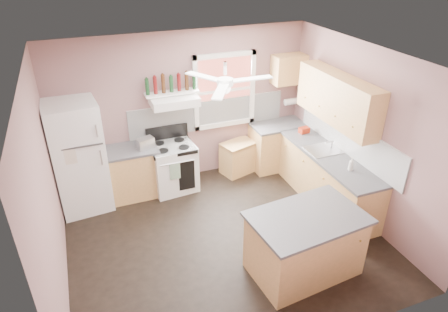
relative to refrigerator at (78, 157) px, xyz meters
name	(u,v)px	position (x,y,z in m)	size (l,w,h in m)	color
floor	(225,238)	(1.87, -1.66, -0.93)	(4.50, 4.50, 0.00)	black
ceiling	(225,62)	(1.87, -1.66, 1.77)	(4.50, 4.50, 0.00)	white
wall_back	(184,108)	(1.87, 0.37, 0.42)	(4.50, 0.05, 2.70)	#835F5D
wall_right	(364,135)	(4.14, -1.66, 0.42)	(0.05, 4.00, 2.70)	#835F5D
wall_left	(44,195)	(-0.41, -1.66, 0.42)	(0.05, 4.00, 2.70)	#835F5D
backsplash_back	(209,115)	(2.32, 0.33, 0.25)	(2.90, 0.03, 0.55)	white
backsplash_right	(348,137)	(4.10, -1.36, 0.25)	(0.03, 2.60, 0.55)	white
window_view	(224,90)	(2.62, 0.32, 0.67)	(1.00, 0.02, 1.20)	brown
window_frame	(225,91)	(2.62, 0.30, 0.67)	(1.16, 0.07, 1.36)	white
refrigerator	(78,157)	(0.00, 0.00, 0.00)	(0.78, 0.76, 1.85)	white
base_cabinet_left	(132,173)	(0.81, 0.04, -0.50)	(0.90, 0.60, 0.86)	tan
counter_left	(129,150)	(0.81, 0.04, -0.05)	(0.92, 0.62, 0.04)	#47474A
toaster	(145,143)	(1.07, -0.03, 0.06)	(0.28, 0.16, 0.18)	silver
stove	(173,167)	(1.52, -0.02, -0.50)	(0.75, 0.64, 0.86)	white
range_hood	(174,101)	(1.64, 0.09, 0.69)	(0.78, 0.50, 0.14)	white
bottle_shelf	(172,93)	(1.64, 0.21, 0.79)	(0.90, 0.26, 0.03)	white
cart	(238,157)	(2.82, 0.09, -0.62)	(0.62, 0.41, 0.62)	tan
base_cabinet_corner	(277,146)	(3.62, 0.04, -0.50)	(1.00, 0.60, 0.86)	tan
base_cabinet_right	(327,180)	(3.82, -1.36, -0.50)	(0.60, 2.20, 0.86)	tan
counter_corner	(279,125)	(3.62, 0.04, -0.05)	(1.02, 0.62, 0.04)	#47474A
counter_right	(330,156)	(3.81, -1.36, -0.05)	(0.62, 2.22, 0.04)	#47474A
sink	(323,150)	(3.81, -1.16, -0.03)	(0.55, 0.45, 0.03)	silver
faucet	(332,145)	(3.97, -1.16, 0.04)	(0.03, 0.03, 0.14)	silver
upper_cabinet_right	(337,99)	(3.95, -1.16, 0.85)	(0.33, 1.80, 0.76)	tan
upper_cabinet_corner	(289,69)	(3.82, 0.17, 0.97)	(0.60, 0.33, 0.52)	tan
paper_towel	(291,102)	(3.94, 0.20, 0.32)	(0.12, 0.12, 0.26)	white
island	(305,245)	(2.62, -2.63, -0.50)	(1.37, 0.87, 0.86)	tan
island_top	(308,218)	(2.62, -2.63, -0.05)	(1.45, 0.95, 0.04)	#47474A
ceiling_fan_hub	(225,82)	(1.87, -1.66, 1.52)	(0.20, 0.20, 0.08)	white
soap_bottle	(351,164)	(3.82, -1.87, 0.08)	(0.08, 0.08, 0.22)	silver
red_caddy	(304,130)	(3.86, -0.46, 0.02)	(0.18, 0.12, 0.10)	#AC250E
wine_bottles	(171,84)	(1.64, 0.21, 0.95)	(0.86, 0.06, 0.31)	#143819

